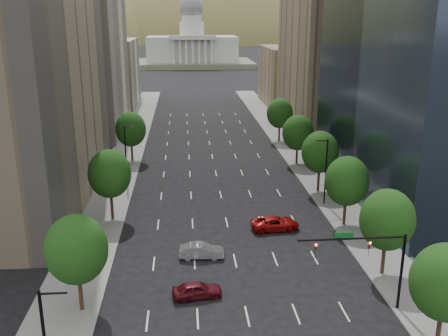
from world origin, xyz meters
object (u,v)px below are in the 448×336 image
object	(u,v)px
traffic_signal	(374,256)
capitol	(192,49)
car_red_far	(275,223)
car_maroon	(197,290)
car_silver	(202,251)

from	to	relation	value
traffic_signal	capitol	xyz separation A→B (m)	(-10.53, 219.71, 3.40)
traffic_signal	car_red_far	distance (m)	18.64
car_maroon	capitol	bearing A→B (deg)	-8.76
car_silver	capitol	bearing A→B (deg)	2.41
car_maroon	car_silver	xyz separation A→B (m)	(0.70, 7.65, 0.01)
traffic_signal	car_red_far	size ratio (longest dim) A/B	1.61
traffic_signal	car_silver	bearing A→B (deg)	141.86
car_maroon	car_red_far	distance (m)	17.07
capitol	car_silver	size ratio (longest dim) A/B	12.84
traffic_signal	car_silver	distance (m)	18.27
traffic_signal	car_silver	xyz separation A→B (m)	(-13.94, 10.95, -4.40)
traffic_signal	capitol	world-z (taller)	capitol
capitol	car_red_far	size ratio (longest dim) A/B	10.60
car_red_far	car_maroon	bearing A→B (deg)	140.38
traffic_signal	car_silver	world-z (taller)	traffic_signal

